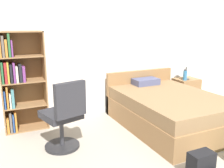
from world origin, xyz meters
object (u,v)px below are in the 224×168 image
Objects in this scene: nightstand at (186,92)px; bed at (168,109)px; office_chair at (64,117)px; backpack_black at (201,167)px; table_lamp at (187,64)px; bookshelf at (18,81)px; water_bottle at (185,75)px.

bed is at bearing -144.29° from nightstand.
office_chair is at bearing -176.93° from bed.
office_chair reaches higher than backpack_black.
office_chair reaches higher than table_lamp.
bookshelf is 2.82× the size of nightstand.
table_lamp is at bearing -2.25° from bookshelf.
backpack_black is at bearing -48.38° from office_chair.
backpack_black is (-1.69, -2.24, -0.76)m from table_lamp.
backpack_black is at bearing -54.19° from bookshelf.
nightstand is 2.87m from backpack_black.
table_lamp is at bearing -154.83° from nightstand.
table_lamp is 1.27× the size of backpack_black.
bed is 8.86× the size of water_bottle.
office_chair is at bearing -163.24° from nightstand.
nightstand is 0.44m from water_bottle.
table_lamp reaches higher than water_bottle.
office_chair is (-1.87, -0.10, 0.20)m from bed.
office_chair reaches higher than bed.
nightstand is at bearing 35.71° from bed.
nightstand is 1.35× the size of table_lamp.
table_lamp is (3.40, -0.13, 0.07)m from bookshelf.
bed is at bearing -144.19° from water_bottle.
bookshelf is 4.84× the size of backpack_black.
office_chair is 2.94m from water_bottle.
office_chair is 1.87m from backpack_black.
bookshelf is at bearing 178.25° from nightstand.
bed reaches higher than water_bottle.
table_lamp is 0.25m from water_bottle.
bed is 2.03× the size of office_chair.
bookshelf is 1.17m from office_chair.
bookshelf reaches higher than office_chair.
bed is 3.56× the size of nightstand.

